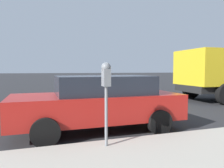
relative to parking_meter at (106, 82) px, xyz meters
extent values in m
plane|color=#2B2B2D|center=(2.56, -0.47, -1.41)|extent=(220.00, 220.00, 0.00)
cylinder|color=gray|center=(0.00, 0.00, -0.68)|extent=(0.06, 0.06, 1.20)
cube|color=gray|center=(0.00, 0.00, 0.09)|extent=(0.20, 0.14, 0.34)
sphere|color=gray|center=(0.00, 0.00, 0.29)|extent=(0.19, 0.19, 0.19)
cube|color=#B21919|center=(0.11, 0.00, 0.05)|extent=(0.01, 0.11, 0.12)
cube|color=black|center=(0.11, 0.00, 0.17)|extent=(0.01, 0.10, 0.08)
cube|color=#B21E19|center=(1.62, -0.25, -0.75)|extent=(1.79, 4.52, 0.67)
cube|color=#232833|center=(1.62, -0.43, -0.17)|extent=(1.57, 2.53, 0.50)
cylinder|color=black|center=(0.72, 1.15, -1.09)|extent=(0.22, 0.64, 0.64)
cylinder|color=black|center=(2.50, 1.15, -1.09)|extent=(0.22, 0.64, 0.64)
cylinder|color=black|center=(0.73, -1.65, -1.09)|extent=(0.22, 0.64, 0.64)
cylinder|color=black|center=(2.51, -1.64, -1.09)|extent=(0.22, 0.64, 0.64)
cube|color=gold|center=(5.18, -7.15, 0.36)|extent=(2.73, 2.55, 1.81)
cylinder|color=black|center=(6.49, -7.20, -0.89)|extent=(0.35, 1.05, 1.04)
camera|label=1|loc=(-4.09, 1.25, 0.24)|focal=35.00mm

